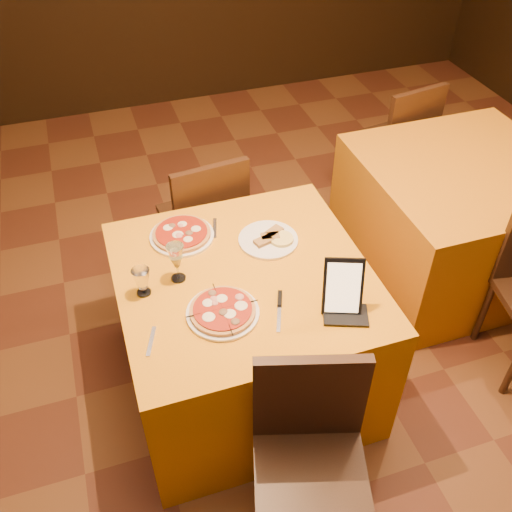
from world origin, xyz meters
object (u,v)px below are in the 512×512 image
object	(u,v)px
main_table	(245,331)
tablet	(343,287)
side_table	(454,220)
wine_glass	(177,262)
pizza_far	(182,235)
chair_main_far	(202,218)
chair_main_near	(311,477)
chair_side_far	(390,141)
pizza_near	(223,312)
water_glass	(142,282)

from	to	relation	value
main_table	tablet	bearing A→B (deg)	-44.49
main_table	tablet	world-z (taller)	tablet
side_table	wine_glass	bearing A→B (deg)	-167.87
side_table	pizza_far	world-z (taller)	pizza_far
side_table	chair_main_far	world-z (taller)	chair_main_far
chair_main_near	pizza_far	distance (m)	1.21
chair_side_far	wine_glass	bearing A→B (deg)	24.66
chair_main_far	pizza_near	distance (m)	1.08
main_table	chair_main_near	bearing A→B (deg)	-90.00
tablet	side_table	bearing A→B (deg)	54.38
chair_main_near	pizza_near	world-z (taller)	chair_main_near
main_table	side_table	size ratio (longest dim) A/B	1.00
pizza_far	wine_glass	size ratio (longest dim) A/B	1.59
pizza_near	water_glass	distance (m)	0.36
chair_main_near	water_glass	world-z (taller)	chair_main_near
main_table	chair_main_near	size ratio (longest dim) A/B	1.21
pizza_far	wine_glass	distance (m)	0.29
chair_main_far	water_glass	bearing A→B (deg)	54.95
tablet	main_table	bearing A→B (deg)	156.29
chair_main_near	pizza_near	xyz separation A→B (m)	(-0.15, 0.62, 0.31)
chair_main_far	chair_side_far	distance (m)	1.50
pizza_near	pizza_far	bearing A→B (deg)	95.36
chair_main_far	pizza_far	bearing A→B (deg)	61.16
main_table	chair_side_far	xyz separation A→B (m)	(1.44, 1.25, 0.08)
side_table	pizza_far	size ratio (longest dim) A/B	3.64
main_table	water_glass	xyz separation A→B (m)	(-0.43, 0.02, 0.44)
main_table	wine_glass	bearing A→B (deg)	167.32
chair_side_far	chair_main_far	bearing A→B (deg)	6.44
side_table	chair_side_far	size ratio (longest dim) A/B	1.21
side_table	chair_main_far	bearing A→B (deg)	164.74
pizza_near	wine_glass	bearing A→B (deg)	115.78
main_table	chair_side_far	world-z (taller)	chair_side_far
pizza_near	water_glass	size ratio (longest dim) A/B	2.30
main_table	pizza_far	bearing A→B (deg)	121.10
wine_glass	pizza_near	bearing A→B (deg)	-64.22
chair_main_near	tablet	distance (m)	0.73
chair_main_far	main_table	bearing A→B (deg)	83.42
side_table	pizza_near	bearing A→B (deg)	-158.40
wine_glass	water_glass	size ratio (longest dim) A/B	1.46
pizza_far	wine_glass	xyz separation A→B (m)	(-0.08, -0.27, 0.08)
tablet	wine_glass	bearing A→B (deg)	168.56
chair_side_far	wine_glass	distance (m)	2.12
side_table	pizza_far	bearing A→B (deg)	-176.57
tablet	pizza_far	bearing A→B (deg)	149.59
chair_main_near	pizza_near	distance (m)	0.71
chair_main_far	water_glass	world-z (taller)	chair_main_far
side_table	water_glass	xyz separation A→B (m)	(-1.87, -0.41, 0.44)
pizza_near	water_glass	bearing A→B (deg)	142.02
side_table	pizza_far	xyz separation A→B (m)	(-1.64, -0.10, 0.39)
main_table	chair_main_far	distance (m)	0.83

